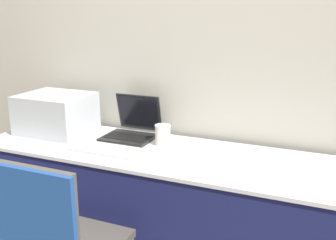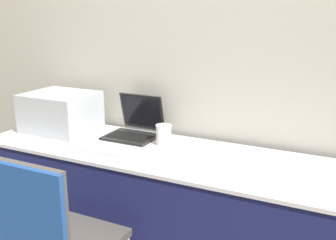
% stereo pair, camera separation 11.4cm
% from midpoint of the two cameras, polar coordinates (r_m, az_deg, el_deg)
% --- Properties ---
extents(wall_back, '(8.00, 0.05, 2.60)m').
position_cam_midpoint_polar(wall_back, '(2.40, 4.90, 10.23)').
color(wall_back, '#B7B2A3').
rests_on(wall_back, ground_plane).
extents(table, '(2.50, 0.63, 0.75)m').
position_cam_midpoint_polar(table, '(2.33, 1.32, -13.84)').
color(table, '#191E51').
rests_on(table, ground_plane).
extents(printer, '(0.43, 0.37, 0.25)m').
position_cam_midpoint_polar(printer, '(2.66, -17.18, 1.12)').
color(printer, '#B2B7BC').
rests_on(printer, table).
extents(laptop_left, '(0.30, 0.31, 0.26)m').
position_cam_midpoint_polar(laptop_left, '(2.48, -6.52, -1.19)').
color(laptop_left, black).
rests_on(laptop_left, table).
extents(external_keyboard, '(0.41, 0.17, 0.02)m').
position_cam_midpoint_polar(external_keyboard, '(2.27, -10.67, -4.26)').
color(external_keyboard, silver).
rests_on(external_keyboard, table).
extents(coffee_cup, '(0.09, 0.09, 0.12)m').
position_cam_midpoint_polar(coffee_cup, '(2.32, -2.18, -2.18)').
color(coffee_cup, white).
rests_on(coffee_cup, table).
extents(chair, '(0.49, 0.50, 0.95)m').
position_cam_midpoint_polar(chair, '(1.84, -18.93, -15.92)').
color(chair, '#4C4742').
rests_on(chair, ground_plane).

